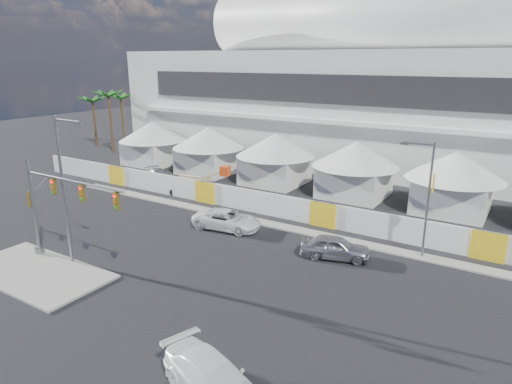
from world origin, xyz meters
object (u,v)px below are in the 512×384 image
Objects in this scene: pickup_curb at (227,220)px; traffic_mast at (52,207)px; pickup_near at (214,380)px; lot_car_c at (159,175)px; sedan_silver at (335,247)px; streetlight_median at (65,182)px; boom_lift at (191,187)px; streetlight_curb at (426,192)px.

pickup_curb is 0.59× the size of traffic_mast.
pickup_near is 34.72m from lot_car_c.
streetlight_median reaches higher than sedan_silver.
streetlight_median is 1.47× the size of boom_lift.
pickup_near is at bearing -107.61° from lot_car_c.
traffic_mast is at bearing 92.64° from pickup_near.
lot_car_c is at bearing 65.50° from pickup_near.
traffic_mast is 0.97× the size of streetlight_median.
traffic_mast is (-16.50, 4.60, 3.10)m from pickup_near.
traffic_mast reaches higher than sedan_silver.
pickup_curb is 1.01× the size of pickup_near.
sedan_silver is 0.48× the size of streetlight_median.
boom_lift is (6.57, -2.35, 0.22)m from lot_car_c.
pickup_near is 16.75m from streetlight_median.
lot_car_c is 21.24m from traffic_mast.
pickup_near is 0.56× the size of streetlight_median.
pickup_near is at bearing -155.01° from pickup_curb.
pickup_curb is (-9.48, 0.63, -0.04)m from sedan_silver.
streetlight_median is at bearing -87.77° from boom_lift.
pickup_curb is 0.68× the size of streetlight_curb.
pickup_near is 0.68× the size of streetlight_curb.
boom_lift is at bearing 102.75° from streetlight_median.
lot_car_c is at bearing 169.65° from streetlight_curb.
pickup_near is at bearing -58.76° from boom_lift.
sedan_silver is 25.91m from lot_car_c.
streetlight_curb reaches higher than pickup_near.
lot_car_c is at bearing 118.81° from streetlight_median.
boom_lift is (-8.40, 5.59, 0.12)m from pickup_curb.
pickup_near is (1.06, -14.99, -0.01)m from sedan_silver.
boom_lift is at bearing 47.31° from pickup_curb.
traffic_mast is 17.06m from boom_lift.
pickup_near is (10.54, -15.62, 0.03)m from pickup_curb.
boom_lift reaches higher than pickup_curb.
streetlight_median is at bearing 13.42° from traffic_mast.
lot_car_c is 30.04m from streetlight_curb.
boom_lift is (-17.88, 6.23, 0.08)m from sedan_silver.
streetlight_median reaches higher than boom_lift.
streetlight_median reaches higher than pickup_curb.
sedan_silver is 0.86× the size of pickup_curb.
streetlight_median is (-14.19, -10.09, 4.89)m from sedan_silver.
boom_lift is at bearing 98.37° from traffic_mast.
streetlight_median is (10.26, -18.66, 5.03)m from lot_car_c.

